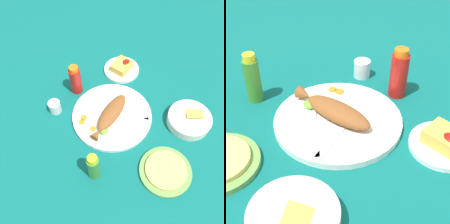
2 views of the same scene
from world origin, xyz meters
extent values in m
plane|color=#0C605B|center=(0.00, 0.00, 0.00)|extent=(4.00, 4.00, 0.00)
cylinder|color=white|center=(0.00, 0.00, 0.01)|extent=(0.34, 0.34, 0.02)
ellipsoid|color=brown|center=(0.00, 0.00, 0.04)|extent=(0.21, 0.09, 0.04)
cone|color=brown|center=(-0.12, -0.01, 0.04)|extent=(0.05, 0.04, 0.04)
cube|color=silver|center=(0.04, -0.02, 0.02)|extent=(0.04, 0.11, 0.00)
cube|color=silver|center=(0.07, -0.11, 0.02)|extent=(0.04, 0.07, 0.00)
cube|color=silver|center=(-0.03, -0.06, 0.02)|extent=(0.09, 0.08, 0.00)
cube|color=silver|center=(0.04, -0.12, 0.02)|extent=(0.07, 0.06, 0.00)
cylinder|color=orange|center=(-0.11, 0.08, 0.02)|extent=(0.02, 0.02, 0.00)
cylinder|color=orange|center=(-0.08, 0.09, 0.02)|extent=(0.03, 0.03, 0.00)
cylinder|color=orange|center=(-0.10, 0.02, 0.02)|extent=(0.03, 0.03, 0.00)
ellipsoid|color=#6BB233|center=(-0.09, -0.02, 0.03)|extent=(0.04, 0.03, 0.02)
cylinder|color=#B21914|center=(0.03, 0.22, 0.07)|extent=(0.05, 0.05, 0.13)
cylinder|color=orange|center=(0.03, 0.22, 0.14)|extent=(0.04, 0.04, 0.02)
cylinder|color=#3D8428|center=(-0.25, -0.10, 0.06)|extent=(0.05, 0.05, 0.13)
cylinder|color=yellow|center=(-0.25, -0.10, 0.14)|extent=(0.03, 0.03, 0.02)
cylinder|color=silver|center=(-0.12, 0.22, 0.03)|extent=(0.05, 0.05, 0.06)
cylinder|color=white|center=(-0.12, 0.22, 0.01)|extent=(0.04, 0.04, 0.03)
cylinder|color=white|center=(0.25, 0.12, 0.01)|extent=(0.17, 0.17, 0.01)
cube|color=gold|center=(0.25, 0.12, 0.03)|extent=(0.09, 0.08, 0.04)
ellipsoid|color=#AD140F|center=(0.27, 0.11, 0.05)|extent=(0.04, 0.03, 0.01)
cylinder|color=white|center=(0.17, -0.28, 0.02)|extent=(0.18, 0.18, 0.04)
cylinder|color=olive|center=(0.17, -0.28, 0.04)|extent=(0.16, 0.16, 0.02)
cube|color=gold|center=(0.20, -0.28, 0.05)|extent=(0.11, 0.10, 0.02)
cylinder|color=#6B9E4C|center=(-0.08, -0.31, 0.01)|extent=(0.20, 0.20, 0.01)
cylinder|color=#E0C666|center=(-0.08, -0.31, 0.02)|extent=(0.16, 0.16, 0.01)
camera|label=1|loc=(-0.48, -0.35, 0.92)|focal=40.00mm
camera|label=2|loc=(0.51, -0.49, 0.59)|focal=55.00mm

